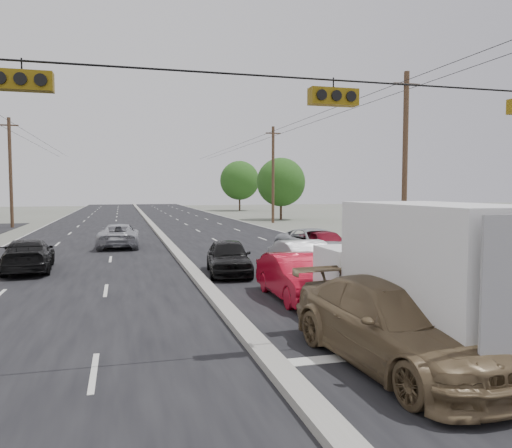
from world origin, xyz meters
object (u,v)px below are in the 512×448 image
object	(u,v)px
utility_pole_left_c	(11,172)
tree_right_far	(240,180)
utility_pole_right_b	(405,161)
utility_pole_right_c	(273,174)
tan_sedan	(396,325)
queue_car_b	(306,262)
red_sedan	(296,277)
queue_car_d	(451,264)
queue_car_c	(315,244)
queue_car_a	(228,257)
box_truck	(420,274)
oncoming_far	(119,236)
queue_car_e	(325,245)
tree_right_mid	(281,182)
oncoming_near	(28,256)

from	to	relation	value
utility_pole_left_c	tree_right_far	bearing A→B (deg)	46.47
utility_pole_right_b	tree_right_far	distance (m)	55.11
utility_pole_right_c	tan_sedan	bearing A→B (deg)	-103.81
utility_pole_right_b	queue_car_b	xyz separation A→B (m)	(-8.63, -7.24, -4.34)
utility_pole_right_c	red_sedan	bearing A→B (deg)	-105.93
utility_pole_right_c	queue_car_d	world-z (taller)	utility_pole_right_c
utility_pole_left_c	queue_car_c	size ratio (longest dim) A/B	1.88
queue_car_a	queue_car_b	size ratio (longest dim) A/B	0.91
queue_car_b	queue_car_c	bearing A→B (deg)	64.07
box_truck	oncoming_far	xyz separation A→B (m)	(-6.50, 21.60, -0.94)
queue_car_a	queue_car_c	world-z (taller)	queue_car_c
oncoming_far	red_sedan	bearing A→B (deg)	110.69
queue_car_c	queue_car_d	bearing A→B (deg)	-77.95
tan_sedan	queue_car_e	xyz separation A→B (m)	(4.61, 14.40, -0.08)
tree_right_mid	queue_car_e	distance (m)	32.95
utility_pole_right_c	utility_pole_right_b	bearing A→B (deg)	-90.00
utility_pole_right_c	red_sedan	world-z (taller)	utility_pole_right_c
tree_right_mid	queue_car_d	xyz separation A→B (m)	(-5.68, -38.51, -3.67)
queue_car_c	tree_right_mid	bearing A→B (deg)	67.46
queue_car_c	queue_car_e	xyz separation A→B (m)	(0.30, -0.58, 0.01)
queue_car_d	queue_car_a	bearing A→B (deg)	155.12
utility_pole_right_b	utility_pole_right_c	world-z (taller)	same
utility_pole_left_c	queue_car_d	distance (m)	40.23
utility_pole_left_c	queue_car_e	size ratio (longest dim) A/B	2.29
utility_pole_right_c	queue_car_d	bearing A→B (deg)	-95.42
tan_sedan	oncoming_near	bearing A→B (deg)	117.35
box_truck	tan_sedan	size ratio (longest dim) A/B	1.12
oncoming_near	oncoming_far	xyz separation A→B (m)	(3.70, 8.22, 0.01)
utility_pole_right_b	box_truck	bearing A→B (deg)	-120.53
tan_sedan	queue_car_d	world-z (taller)	tan_sedan
utility_pole_right_c	tree_right_far	bearing A→B (deg)	83.35
queue_car_d	red_sedan	bearing A→B (deg)	-167.61
tree_right_mid	queue_car_a	distance (m)	37.57
queue_car_e	oncoming_near	world-z (taller)	queue_car_e
queue_car_d	queue_car_c	bearing A→B (deg)	109.71
utility_pole_left_c	queue_car_a	bearing A→B (deg)	-65.02
tree_right_mid	red_sedan	size ratio (longest dim) A/B	1.63
queue_car_c	oncoming_far	world-z (taller)	queue_car_c
queue_car_a	queue_car_c	xyz separation A→B (m)	(5.30, 3.64, 0.02)
utility_pole_right_b	tree_right_far	bearing A→B (deg)	86.36
utility_pole_left_c	queue_car_b	world-z (taller)	utility_pole_left_c
queue_car_a	queue_car_e	xyz separation A→B (m)	(5.60, 3.07, 0.03)
utility_pole_right_b	queue_car_a	bearing A→B (deg)	-156.49
oncoming_near	utility_pole_right_b	bearing A→B (deg)	-178.69
tree_right_mid	box_truck	distance (m)	46.77
utility_pole_right_c	tree_right_mid	world-z (taller)	utility_pole_right_c
utility_pole_right_b	queue_car_d	distance (m)	10.11
utility_pole_right_b	queue_car_c	size ratio (longest dim) A/B	1.88
queue_car_b	queue_car_c	size ratio (longest dim) A/B	0.87
queue_car_d	utility_pole_right_b	bearing A→B (deg)	69.51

